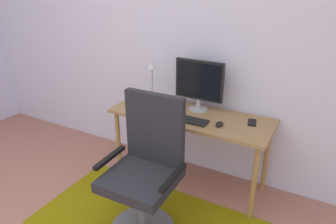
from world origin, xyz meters
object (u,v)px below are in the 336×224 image
object	(u,v)px
monitor	(199,82)
desk_lamp	(152,79)
desk	(190,122)
office_chair	(146,177)
cell_phone	(252,122)
keyboard	(185,119)
coffee_cup	(140,102)
computer_mouse	(219,124)

from	to	relation	value
monitor	desk_lamp	distance (m)	0.45
desk	office_chair	world-z (taller)	office_chair
desk	desk_lamp	bearing A→B (deg)	177.76
desk_lamp	office_chair	xyz separation A→B (m)	(0.39, -0.76, -0.52)
cell_phone	desk_lamp	world-z (taller)	desk_lamp
keyboard	coffee_cup	bearing A→B (deg)	173.82
cell_phone	keyboard	bearing A→B (deg)	-170.39
coffee_cup	desk	bearing A→B (deg)	8.24
desk	coffee_cup	distance (m)	0.54
computer_mouse	desk_lamp	world-z (taller)	desk_lamp
coffee_cup	computer_mouse	bearing A→B (deg)	-1.55
desk_lamp	desk	bearing A→B (deg)	-2.24
keyboard	coffee_cup	xyz separation A→B (m)	(-0.52, 0.06, 0.04)
computer_mouse	coffee_cup	xyz separation A→B (m)	(-0.83, 0.02, 0.04)
keyboard	office_chair	xyz separation A→B (m)	(-0.03, -0.61, -0.26)
monitor	computer_mouse	size ratio (longest dim) A/B	4.63
computer_mouse	office_chair	xyz separation A→B (m)	(-0.34, -0.64, -0.26)
desk_lamp	cell_phone	bearing A→B (deg)	4.66
keyboard	desk	bearing A→B (deg)	91.25
cell_phone	desk_lamp	size ratio (longest dim) A/B	0.32
desk	monitor	world-z (taller)	monitor
monitor	keyboard	world-z (taller)	monitor
keyboard	office_chair	world-z (taller)	office_chair
cell_phone	desk_lamp	distance (m)	1.01
keyboard	coffee_cup	world-z (taller)	coffee_cup
desk	coffee_cup	world-z (taller)	coffee_cup
office_chair	coffee_cup	bearing A→B (deg)	124.86
cell_phone	desk	bearing A→B (deg)	177.01
cell_phone	desk_lamp	bearing A→B (deg)	171.80
keyboard	office_chair	distance (m)	0.66
keyboard	computer_mouse	distance (m)	0.32
monitor	keyboard	size ratio (longest dim) A/B	1.12
desk_lamp	office_chair	world-z (taller)	desk_lamp
desk_lamp	monitor	bearing A→B (deg)	15.76
coffee_cup	cell_phone	size ratio (longest dim) A/B	0.76
desk	computer_mouse	distance (m)	0.35
computer_mouse	desk_lamp	distance (m)	0.79
monitor	cell_phone	bearing A→B (deg)	-4.71
coffee_cup	office_chair	size ratio (longest dim) A/B	0.09
monitor	cell_phone	xyz separation A→B (m)	(0.53, -0.04, -0.27)
desk	monitor	bearing A→B (deg)	84.01
coffee_cup	desk_lamp	distance (m)	0.25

